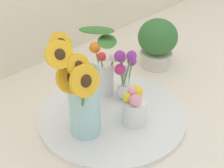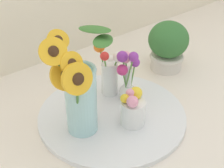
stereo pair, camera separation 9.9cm
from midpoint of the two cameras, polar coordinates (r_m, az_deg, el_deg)
ground_plane at (r=1.05m, az=6.60°, el=-6.98°), size 6.00×6.00×0.00m
serving_tray at (r=1.06m, az=2.68°, el=-5.69°), size 0.50×0.50×0.02m
mason_jar_sunflowers at (r=0.90m, az=-2.86°, el=-1.50°), size 0.23×0.17×0.35m
vase_small_center at (r=0.99m, az=6.71°, el=-4.59°), size 0.09×0.08×0.12m
vase_bulb_right at (r=1.07m, az=5.42°, el=1.53°), size 0.08×0.11×0.21m
vase_small_back at (r=1.10m, az=2.03°, el=2.22°), size 0.09×0.10×0.20m
potted_plant at (r=1.31m, az=12.34°, el=6.92°), size 0.16×0.16×0.21m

